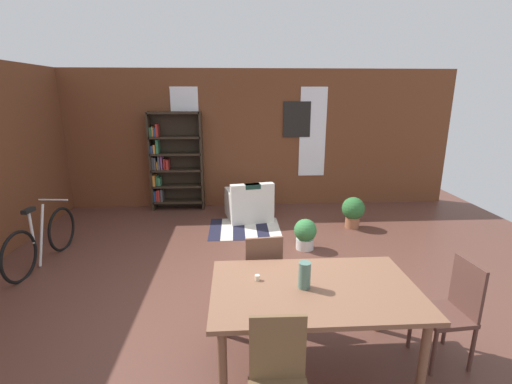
# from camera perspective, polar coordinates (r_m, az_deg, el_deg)

# --- Properties ---
(ground_plane) EXTENTS (9.72, 9.72, 0.00)m
(ground_plane) POSITION_cam_1_polar(r_m,az_deg,el_deg) (4.53, 1.09, -15.69)
(ground_plane) COLOR brown
(back_wall_brick) EXTENTS (8.48, 0.12, 2.82)m
(back_wall_brick) POSITION_cam_1_polar(r_m,az_deg,el_deg) (7.60, -0.99, 8.34)
(back_wall_brick) COLOR brown
(back_wall_brick) RESTS_ON ground
(window_pane_0) EXTENTS (0.55, 0.02, 1.83)m
(window_pane_0) POSITION_cam_1_polar(r_m,az_deg,el_deg) (7.58, -11.04, 9.12)
(window_pane_0) COLOR white
(window_pane_1) EXTENTS (0.55, 0.02, 1.83)m
(window_pane_1) POSITION_cam_1_polar(r_m,az_deg,el_deg) (7.68, 8.95, 9.29)
(window_pane_1) COLOR white
(dining_table) EXTENTS (1.73, 1.08, 0.77)m
(dining_table) POSITION_cam_1_polar(r_m,az_deg,el_deg) (3.21, 9.17, -15.90)
(dining_table) COLOR brown
(dining_table) RESTS_ON ground
(vase_on_table) EXTENTS (0.10, 0.10, 0.23)m
(vase_on_table) POSITION_cam_1_polar(r_m,az_deg,el_deg) (3.09, 7.69, -12.91)
(vase_on_table) COLOR #4C7266
(vase_on_table) RESTS_ON dining_table
(tealight_candle_0) EXTENTS (0.04, 0.04, 0.05)m
(tealight_candle_0) POSITION_cam_1_polar(r_m,az_deg,el_deg) (3.22, 0.21, -13.40)
(tealight_candle_0) COLOR silver
(tealight_candle_0) RESTS_ON dining_table
(dining_chair_head_right) EXTENTS (0.43, 0.43, 0.95)m
(dining_chair_head_right) POSITION_cam_1_polar(r_m,az_deg,el_deg) (3.75, 28.62, -15.84)
(dining_chair_head_right) COLOR #53332B
(dining_chair_head_right) RESTS_ON ground
(dining_chair_far_left) EXTENTS (0.44, 0.44, 0.95)m
(dining_chair_far_left) POSITION_cam_1_polar(r_m,az_deg,el_deg) (3.90, 0.99, -12.55)
(dining_chair_far_left) COLOR brown
(dining_chair_far_left) RESTS_ON ground
(bookshelf_tall) EXTENTS (1.05, 0.31, 1.99)m
(bookshelf_tall) POSITION_cam_1_polar(r_m,az_deg,el_deg) (7.52, -12.99, 4.68)
(bookshelf_tall) COLOR #2D2319
(bookshelf_tall) RESTS_ON ground
(armchair_white) EXTENTS (0.94, 0.94, 0.75)m
(armchair_white) POSITION_cam_1_polar(r_m,az_deg,el_deg) (6.90, -1.12, -2.00)
(armchair_white) COLOR silver
(armchair_white) RESTS_ON ground
(bicycle_second) EXTENTS (0.44, 1.64, 0.89)m
(bicycle_second) POSITION_cam_1_polar(r_m,az_deg,el_deg) (5.92, -30.75, -6.61)
(bicycle_second) COLOR black
(bicycle_second) RESTS_ON ground
(potted_plant_by_shelf) EXTENTS (0.40, 0.40, 0.56)m
(potted_plant_by_shelf) POSITION_cam_1_polar(r_m,az_deg,el_deg) (6.66, 15.11, -2.86)
(potted_plant_by_shelf) COLOR #9E6042
(potted_plant_by_shelf) RESTS_ON ground
(potted_plant_corner) EXTENTS (0.35, 0.35, 0.48)m
(potted_plant_corner) POSITION_cam_1_polar(r_m,az_deg,el_deg) (5.63, 7.80, -6.49)
(potted_plant_corner) COLOR silver
(potted_plant_corner) RESTS_ON ground
(striped_rug) EXTENTS (1.25, 1.08, 0.01)m
(striped_rug) POSITION_cam_1_polar(r_m,az_deg,el_deg) (6.48, -1.81, -5.77)
(striped_rug) COLOR #1E1E33
(striped_rug) RESTS_ON ground
(framed_picture) EXTENTS (0.56, 0.03, 0.72)m
(framed_picture) POSITION_cam_1_polar(r_m,az_deg,el_deg) (7.59, 6.48, 11.34)
(framed_picture) COLOR black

